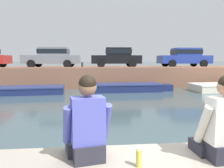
{
  "coord_description": "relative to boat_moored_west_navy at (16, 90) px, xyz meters",
  "views": [
    {
      "loc": [
        -0.71,
        -2.75,
        2.13
      ],
      "look_at": [
        -0.02,
        4.53,
        1.3
      ],
      "focal_mm": 35.0,
      "sensor_mm": 36.0,
      "label": 1
    }
  ],
  "objects": [
    {
      "name": "car_right_inner_blue",
      "position": [
        12.24,
        3.51,
        2.12
      ],
      "size": [
        4.11,
        2.09,
        1.54
      ],
      "color": "#233893",
      "rests_on": "far_quay_wall"
    },
    {
      "name": "far_wall_coping",
      "position": [
        5.34,
        2.01,
        1.31
      ],
      "size": [
        60.0,
        0.24,
        0.08
      ],
      "primitive_type": "cube",
      "color": "#9F6C52",
      "rests_on": "far_quay_wall"
    },
    {
      "name": "car_left_inner_grey",
      "position": [
        1.68,
        3.51,
        2.12
      ],
      "size": [
        4.31,
        2.16,
        1.54
      ],
      "color": "slate",
      "rests_on": "far_quay_wall"
    },
    {
      "name": "person_seated_right",
      "position": [
        6.09,
        -11.54,
        1.14
      ],
      "size": [
        0.54,
        0.54,
        0.97
      ],
      "color": "#282833",
      "rests_on": "near_quay"
    },
    {
      "name": "far_quay_wall",
      "position": [
        5.34,
        4.89,
        0.52
      ],
      "size": [
        60.0,
        6.0,
        1.5
      ],
      "primitive_type": "cube",
      "color": "brown",
      "rests_on": "ground"
    },
    {
      "name": "boat_moored_central_navy",
      "position": [
        7.27,
        0.54,
        0.03
      ],
      "size": [
        5.25,
        1.74,
        0.52
      ],
      "color": "navy",
      "rests_on": "ground"
    },
    {
      "name": "ground_plane",
      "position": [
        5.34,
        -4.58,
        -0.23
      ],
      "size": [
        400.0,
        400.0,
        0.0
      ],
      "primitive_type": "plane",
      "color": "#3D5156"
    },
    {
      "name": "car_centre_black",
      "position": [
        6.67,
        3.51,
        2.12
      ],
      "size": [
        3.94,
        2.03,
        1.54
      ],
      "color": "black",
      "rests_on": "far_quay_wall"
    },
    {
      "name": "person_seated_left",
      "position": [
        4.58,
        -11.4,
        1.14
      ],
      "size": [
        0.58,
        0.59,
        0.97
      ],
      "color": "#282833",
      "rests_on": "near_quay"
    },
    {
      "name": "mooring_bollard_mid",
      "position": [
        3.99,
        2.14,
        1.51
      ],
      "size": [
        0.15,
        0.15,
        0.44
      ],
      "color": "#2D2B28",
      "rests_on": "far_quay_wall"
    },
    {
      "name": "boat_moored_west_navy",
      "position": [
        0.0,
        0.0,
        0.0
      ],
      "size": [
        6.38,
        2.11,
        0.45
      ],
      "color": "navy",
      "rests_on": "ground"
    },
    {
      "name": "bottle_drink",
      "position": [
        5.12,
        -11.65,
        0.87
      ],
      "size": [
        0.06,
        0.06,
        0.2
      ],
      "color": "#CCC64C",
      "rests_on": "near_quay"
    }
  ]
}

